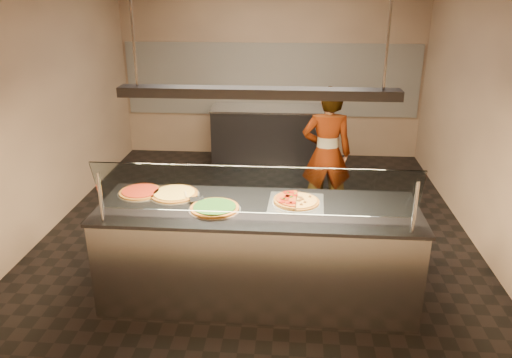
# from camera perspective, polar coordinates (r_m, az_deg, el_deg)

# --- Properties ---
(ground) EXTENTS (5.00, 6.00, 0.02)m
(ground) POSITION_cam_1_polar(r_m,az_deg,el_deg) (6.07, 0.18, -6.00)
(ground) COLOR black
(ground) RESTS_ON ground
(wall_back) EXTENTS (5.00, 0.02, 3.00)m
(wall_back) POSITION_cam_1_polar(r_m,az_deg,el_deg) (8.49, 1.78, 12.63)
(wall_back) COLOR tan
(wall_back) RESTS_ON ground
(wall_front) EXTENTS (5.00, 0.02, 3.00)m
(wall_front) POSITION_cam_1_polar(r_m,az_deg,el_deg) (2.71, -4.65, -6.54)
(wall_front) COLOR tan
(wall_front) RESTS_ON ground
(wall_left) EXTENTS (0.02, 6.00, 3.00)m
(wall_left) POSITION_cam_1_polar(r_m,az_deg,el_deg) (6.25, -23.65, 7.78)
(wall_left) COLOR tan
(wall_left) RESTS_ON ground
(wall_right) EXTENTS (0.02, 6.00, 3.00)m
(wall_right) POSITION_cam_1_polar(r_m,az_deg,el_deg) (5.91, 25.43, 6.83)
(wall_right) COLOR tan
(wall_right) RESTS_ON ground
(tile_band) EXTENTS (4.90, 0.02, 1.20)m
(tile_band) POSITION_cam_1_polar(r_m,az_deg,el_deg) (8.50, 1.75, 11.27)
(tile_band) COLOR silver
(tile_band) RESTS_ON wall_back
(serving_counter) EXTENTS (2.86, 0.94, 0.93)m
(serving_counter) POSITION_cam_1_polar(r_m,az_deg,el_deg) (4.64, 0.21, -8.44)
(serving_counter) COLOR #B7B7BC
(serving_counter) RESTS_ON ground
(sneeze_guard) EXTENTS (2.62, 0.18, 0.54)m
(sneeze_guard) POSITION_cam_1_polar(r_m,az_deg,el_deg) (4.00, -0.14, -1.37)
(sneeze_guard) COLOR #B7B7BC
(sneeze_guard) RESTS_ON serving_counter
(perforated_tray) EXTENTS (0.51, 0.51, 0.01)m
(perforated_tray) POSITION_cam_1_polar(r_m,az_deg,el_deg) (4.52, 4.60, -2.70)
(perforated_tray) COLOR silver
(perforated_tray) RESTS_ON serving_counter
(half_pizza_pepperoni) EXTENTS (0.23, 0.42, 0.05)m
(half_pizza_pepperoni) POSITION_cam_1_polar(r_m,az_deg,el_deg) (4.51, 3.37, -2.34)
(half_pizza_pepperoni) COLOR brown
(half_pizza_pepperoni) RESTS_ON perforated_tray
(half_pizza_sausage) EXTENTS (0.22, 0.42, 0.04)m
(half_pizza_sausage) POSITION_cam_1_polar(r_m,az_deg,el_deg) (4.51, 5.84, -2.50)
(half_pizza_sausage) COLOR brown
(half_pizza_sausage) RESTS_ON perforated_tray
(pizza_spinach) EXTENTS (0.46, 0.46, 0.03)m
(pizza_spinach) POSITION_cam_1_polar(r_m,az_deg,el_deg) (4.39, -4.75, -3.29)
(pizza_spinach) COLOR silver
(pizza_spinach) RESTS_ON serving_counter
(pizza_cheese) EXTENTS (0.47, 0.47, 0.03)m
(pizza_cheese) POSITION_cam_1_polar(r_m,az_deg,el_deg) (4.74, -9.31, -1.65)
(pizza_cheese) COLOR silver
(pizza_cheese) RESTS_ON serving_counter
(pizza_tomato) EXTENTS (0.43, 0.43, 0.03)m
(pizza_tomato) POSITION_cam_1_polar(r_m,az_deg,el_deg) (4.84, -13.05, -1.41)
(pizza_tomato) COLOR silver
(pizza_tomato) RESTS_ON serving_counter
(pizza_spatula) EXTENTS (0.23, 0.22, 0.02)m
(pizza_spatula) POSITION_cam_1_polar(r_m,az_deg,el_deg) (4.62, -7.51, -1.96)
(pizza_spatula) COLOR #B7B7BC
(pizza_spatula) RESTS_ON pizza_spinach
(prep_table) EXTENTS (1.80, 0.74, 0.93)m
(prep_table) POSITION_cam_1_polar(r_m,az_deg,el_deg) (8.27, 1.26, 5.06)
(prep_table) COLOR #303034
(prep_table) RESTS_ON ground
(worker) EXTENTS (0.63, 0.43, 1.67)m
(worker) POSITION_cam_1_polar(r_m,az_deg,el_deg) (6.19, 8.07, 2.87)
(worker) COLOR #403B48
(worker) RESTS_ON ground
(heat_lamp_housing) EXTENTS (2.30, 0.18, 0.08)m
(heat_lamp_housing) POSITION_cam_1_polar(r_m,az_deg,el_deg) (4.12, 0.24, 9.83)
(heat_lamp_housing) COLOR #303034
(heat_lamp_housing) RESTS_ON ceiling
(lamp_rod_left) EXTENTS (0.02, 0.02, 1.01)m
(lamp_rod_left) POSITION_cam_1_polar(r_m,az_deg,el_deg) (4.24, -13.99, 17.01)
(lamp_rod_left) COLOR #B7B7BC
(lamp_rod_left) RESTS_ON ceiling
(lamp_rod_right) EXTENTS (0.02, 0.02, 1.01)m
(lamp_rod_right) POSITION_cam_1_polar(r_m,az_deg,el_deg) (4.09, 15.00, 16.79)
(lamp_rod_right) COLOR #B7B7BC
(lamp_rod_right) RESTS_ON ceiling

